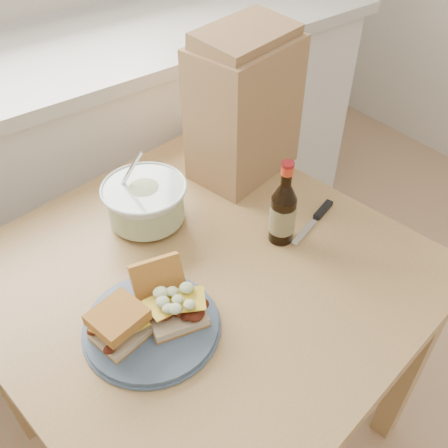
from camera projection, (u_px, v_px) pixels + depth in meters
cabinet_run at (48, 189)px, 1.74m from camera, size 2.50×0.64×0.94m
dining_table at (202, 300)px, 1.17m from camera, size 1.00×1.00×0.74m
plate at (152, 326)px, 0.97m from camera, size 0.26×0.26×0.02m
sandwich_left at (119, 324)px, 0.92m from camera, size 0.11×0.10×0.07m
sandwich_right at (169, 299)px, 0.97m from camera, size 0.13×0.17×0.09m
coleslaw_bowl at (146, 204)px, 1.18m from camera, size 0.20×0.20×0.20m
beer_bottle at (283, 212)px, 1.12m from camera, size 0.06×0.06×0.21m
knife at (319, 215)px, 1.22m from camera, size 0.18×0.07×0.01m
paper_bag at (244, 111)px, 1.26m from camera, size 0.30×0.23×0.35m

